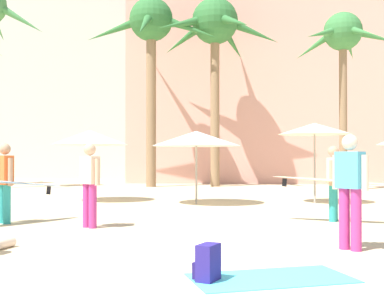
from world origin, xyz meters
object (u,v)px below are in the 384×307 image
palm_tree_right (151,33)px  backpack (207,264)px  palm_tree_center (343,42)px  person_mid_right (350,186)px  cafe_umbrella_5 (196,139)px  person_mid_left (90,181)px  palm_tree_left (215,31)px  cafe_umbrella_0 (315,129)px  cafe_umbrella_3 (90,137)px  beach_towel (271,278)px  person_near_left (2,181)px  person_far_left (334,180)px

palm_tree_right → backpack: bearing=-78.4°
palm_tree_center → person_mid_right: palm_tree_center is taller
cafe_umbrella_5 → person_mid_left: bearing=-107.1°
palm_tree_left → palm_tree_center: bearing=-24.9°
cafe_umbrella_0 → cafe_umbrella_3: cafe_umbrella_0 is taller
beach_towel → person_mid_right: 2.51m
cafe_umbrella_3 → person_near_left: cafe_umbrella_3 is taller
person_near_left → palm_tree_left: bearing=-155.8°
palm_tree_center → person_far_left: bearing=-102.8°
cafe_umbrella_0 → beach_towel: bearing=-101.5°
cafe_umbrella_0 → person_mid_left: (-5.35, -6.08, -1.39)m
person_near_left → person_far_left: size_ratio=1.00×
palm_tree_center → cafe_umbrella_5: bearing=-129.2°
backpack → beach_towel: bearing=-141.3°
beach_towel → person_mid_left: size_ratio=1.08×
person_mid_right → cafe_umbrella_0: bearing=-139.5°
beach_towel → person_near_left: (-5.30, 4.35, 0.91)m
person_near_left → person_mid_right: (6.61, -2.43, 0.04)m
cafe_umbrella_5 → person_mid_left: cafe_umbrella_5 is taller
person_near_left → palm_tree_right: bearing=-144.0°
palm_tree_left → cafe_umbrella_0: palm_tree_left is taller
backpack → person_mid_left: 4.98m
beach_towel → palm_tree_left: bearing=94.2°
cafe_umbrella_3 → beach_towel: size_ratio=1.37×
cafe_umbrella_3 → cafe_umbrella_5: 3.62m
person_mid_right → beach_towel: bearing=11.3°
cafe_umbrella_0 → person_mid_left: bearing=-131.4°
palm_tree_left → person_far_left: size_ratio=3.47×
palm_tree_center → person_far_left: palm_tree_center is taller
palm_tree_right → person_mid_right: bearing=-70.8°
palm_tree_right → person_far_left: (6.38, -13.58, -6.81)m
palm_tree_center → beach_towel: palm_tree_center is taller
cafe_umbrella_3 → person_far_left: size_ratio=0.90×
palm_tree_left → person_near_left: bearing=-104.4°
palm_tree_center → palm_tree_left: bearing=155.1°
palm_tree_right → cafe_umbrella_0: bearing=-53.1°
cafe_umbrella_0 → palm_tree_left: bearing=110.2°
backpack → person_far_left: 6.13m
palm_tree_left → person_near_left: (-3.87, -15.14, -6.95)m
palm_tree_right → person_mid_left: 16.49m
palm_tree_right → cafe_umbrella_3: 10.40m
person_mid_right → palm_tree_right: bearing=-115.1°
cafe_umbrella_5 → person_far_left: 5.43m
person_mid_right → cafe_umbrella_3: bearing=-96.4°
cafe_umbrella_0 → person_mid_left: size_ratio=1.48×
palm_tree_right → backpack: palm_tree_right is taller
palm_tree_left → palm_tree_right: size_ratio=1.01×
cafe_umbrella_0 → backpack: (-2.77, -10.27, -2.11)m
cafe_umbrella_0 → person_near_left: size_ratio=0.91×
palm_tree_left → person_mid_left: 17.09m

